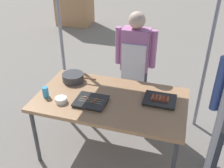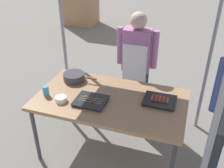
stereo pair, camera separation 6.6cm
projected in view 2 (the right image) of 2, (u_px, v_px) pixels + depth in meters
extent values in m
plane|color=#66605B|center=(111.00, 150.00, 3.14)|extent=(18.00, 18.00, 0.00)
cube|color=#9E724C|center=(111.00, 100.00, 2.77)|extent=(1.60, 0.90, 0.04)
cylinder|color=#3F3F44|center=(36.00, 135.00, 2.85)|extent=(0.04, 0.04, 0.71)
cylinder|color=#3F3F44|center=(68.00, 98.00, 3.48)|extent=(0.04, 0.04, 0.71)
cylinder|color=#3F3F44|center=(180.00, 120.00, 3.08)|extent=(0.04, 0.04, 0.71)
cylinder|color=gray|center=(208.00, 151.00, 1.69)|extent=(0.04, 0.04, 2.10)
cylinder|color=gray|center=(63.00, 36.00, 3.52)|extent=(0.04, 0.04, 2.10)
cylinder|color=gray|center=(210.00, 55.00, 3.00)|extent=(0.04, 0.04, 2.10)
cube|color=black|center=(160.00, 101.00, 2.69)|extent=(0.32, 0.26, 0.02)
cube|color=black|center=(160.00, 100.00, 2.68)|extent=(0.33, 0.27, 0.01)
cylinder|color=brown|center=(153.00, 98.00, 2.70)|extent=(0.03, 0.10, 0.03)
cylinder|color=brown|center=(156.00, 99.00, 2.69)|extent=(0.03, 0.10, 0.03)
cylinder|color=brown|center=(160.00, 99.00, 2.68)|extent=(0.03, 0.10, 0.03)
cylinder|color=brown|center=(163.00, 100.00, 2.67)|extent=(0.03, 0.10, 0.03)
cylinder|color=brown|center=(167.00, 101.00, 2.66)|extent=(0.03, 0.10, 0.03)
cube|color=black|center=(91.00, 102.00, 2.69)|extent=(0.32, 0.27, 0.02)
cube|color=black|center=(91.00, 100.00, 2.68)|extent=(0.33, 0.28, 0.01)
cylinder|color=tan|center=(89.00, 102.00, 2.65)|extent=(0.26, 0.01, 0.01)
cube|color=#9E512D|center=(92.00, 102.00, 2.64)|extent=(0.02, 0.02, 0.02)
cube|color=#9E512D|center=(93.00, 103.00, 2.64)|extent=(0.02, 0.02, 0.02)
cylinder|color=tan|center=(91.00, 100.00, 2.68)|extent=(0.26, 0.01, 0.01)
cube|color=#9E512D|center=(95.00, 101.00, 2.67)|extent=(0.02, 0.02, 0.02)
cube|color=#9E512D|center=(88.00, 99.00, 2.69)|extent=(0.02, 0.02, 0.02)
cylinder|color=tan|center=(92.00, 98.00, 2.71)|extent=(0.26, 0.01, 0.01)
cube|color=#9E512D|center=(85.00, 97.00, 2.73)|extent=(0.02, 0.02, 0.02)
cube|color=#9E512D|center=(97.00, 99.00, 2.69)|extent=(0.02, 0.02, 0.02)
cylinder|color=#38383A|center=(74.00, 77.00, 3.07)|extent=(0.25, 0.25, 0.09)
cylinder|color=brown|center=(90.00, 78.00, 3.01)|extent=(0.16, 0.02, 0.02)
cylinder|color=#386B33|center=(74.00, 74.00, 3.06)|extent=(0.23, 0.23, 0.01)
cylinder|color=silver|center=(61.00, 99.00, 2.70)|extent=(0.12, 0.12, 0.05)
cylinder|color=#338CBF|center=(46.00, 91.00, 2.78)|extent=(0.06, 0.06, 0.11)
cylinder|color=#333842|center=(127.00, 92.00, 3.56)|extent=(0.12, 0.12, 0.75)
cylinder|color=#333842|center=(143.00, 95.00, 3.50)|extent=(0.12, 0.12, 0.75)
cube|color=#B26B9E|center=(137.00, 50.00, 3.20)|extent=(0.34, 0.20, 0.53)
cube|color=white|center=(134.00, 63.00, 3.18)|extent=(0.30, 0.02, 0.48)
cylinder|color=#B26B9E|center=(120.00, 46.00, 3.25)|extent=(0.08, 0.08, 0.48)
cylinder|color=#B26B9E|center=(155.00, 50.00, 3.13)|extent=(0.08, 0.08, 0.48)
sphere|color=#D8B293|center=(139.00, 20.00, 3.02)|extent=(0.20, 0.20, 0.20)
cylinder|color=#333842|center=(215.00, 150.00, 2.58)|extent=(0.12, 0.12, 0.82)
cylinder|color=#384C8C|center=(219.00, 86.00, 2.24)|extent=(0.08, 0.08, 0.52)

